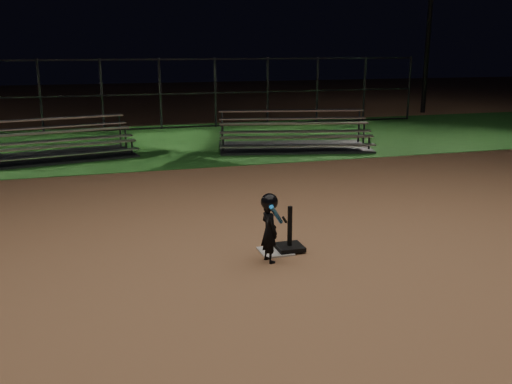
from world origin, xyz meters
The scene contains 8 objects.
ground centered at (0.00, 0.00, 0.00)m, with size 80.00×80.00×0.00m, color #A26F49.
grass_strip centered at (0.00, 10.00, 0.01)m, with size 60.00×8.00×0.01m, color #1C501A.
home_plate centered at (0.00, 0.00, 0.01)m, with size 0.45×0.45×0.02m, color beige.
batting_tee centered at (0.21, 0.00, 0.13)m, with size 0.38×0.38×0.65m.
child_batter centered at (-0.20, -0.32, 0.52)m, with size 0.41×0.57×0.97m.
bleacher_left centered at (-3.45, 8.31, 0.21)m, with size 4.44×2.81×1.01m.
bleacher_right centered at (3.20, 7.91, 0.22)m, with size 4.66×2.95×1.06m.
backstop_fence centered at (0.00, 13.00, 1.25)m, with size 20.08×0.08×2.50m.
Camera 1 is at (-2.43, -7.23, 2.88)m, focal length 39.31 mm.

